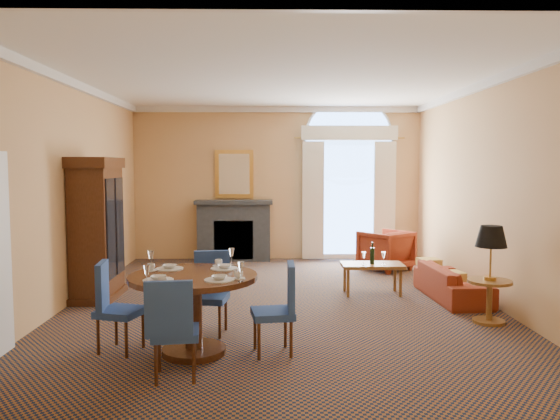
{
  "coord_description": "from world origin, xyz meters",
  "views": [
    {
      "loc": [
        -0.15,
        -7.74,
        1.97
      ],
      "look_at": [
        0.0,
        0.5,
        1.3
      ],
      "focal_mm": 35.0,
      "sensor_mm": 36.0,
      "label": 1
    }
  ],
  "objects_px": {
    "dining_table": "(193,296)",
    "sofa": "(452,282)",
    "coffee_table": "(372,266)",
    "armoire": "(97,231)",
    "side_table": "(490,261)",
    "armchair": "(386,250)"
  },
  "relations": [
    {
      "from": "dining_table",
      "to": "sofa",
      "type": "bearing_deg",
      "value": 33.51
    },
    {
      "from": "dining_table",
      "to": "coffee_table",
      "type": "distance_m",
      "value": 3.54
    },
    {
      "from": "armoire",
      "to": "dining_table",
      "type": "height_order",
      "value": "armoire"
    },
    {
      "from": "dining_table",
      "to": "coffee_table",
      "type": "relative_size",
      "value": 1.42
    },
    {
      "from": "sofa",
      "to": "side_table",
      "type": "relative_size",
      "value": 1.38
    },
    {
      "from": "dining_table",
      "to": "sofa",
      "type": "height_order",
      "value": "dining_table"
    },
    {
      "from": "armoire",
      "to": "side_table",
      "type": "distance_m",
      "value": 5.5
    },
    {
      "from": "dining_table",
      "to": "sofa",
      "type": "relative_size",
      "value": 0.81
    },
    {
      "from": "sofa",
      "to": "side_table",
      "type": "xyz_separation_m",
      "value": [
        0.05,
        -1.25,
        0.54
      ]
    },
    {
      "from": "sofa",
      "to": "coffee_table",
      "type": "distance_m",
      "value": 1.19
    },
    {
      "from": "dining_table",
      "to": "armchair",
      "type": "xyz_separation_m",
      "value": [
        2.99,
        4.59,
        -0.24
      ]
    },
    {
      "from": "coffee_table",
      "to": "side_table",
      "type": "bearing_deg",
      "value": -52.41
    },
    {
      "from": "armchair",
      "to": "sofa",
      "type": "bearing_deg",
      "value": 64.94
    },
    {
      "from": "dining_table",
      "to": "armoire",
      "type": "bearing_deg",
      "value": 125.64
    },
    {
      "from": "coffee_table",
      "to": "side_table",
      "type": "distance_m",
      "value": 1.98
    },
    {
      "from": "dining_table",
      "to": "armchair",
      "type": "relative_size",
      "value": 1.61
    },
    {
      "from": "side_table",
      "to": "sofa",
      "type": "bearing_deg",
      "value": 92.3
    },
    {
      "from": "dining_table",
      "to": "armchair",
      "type": "bearing_deg",
      "value": 56.89
    },
    {
      "from": "sofa",
      "to": "coffee_table",
      "type": "bearing_deg",
      "value": 72.15
    },
    {
      "from": "coffee_table",
      "to": "side_table",
      "type": "relative_size",
      "value": 0.78
    },
    {
      "from": "dining_table",
      "to": "sofa",
      "type": "distance_m",
      "value": 4.22
    },
    {
      "from": "coffee_table",
      "to": "armoire",
      "type": "bearing_deg",
      "value": -177.57
    }
  ]
}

